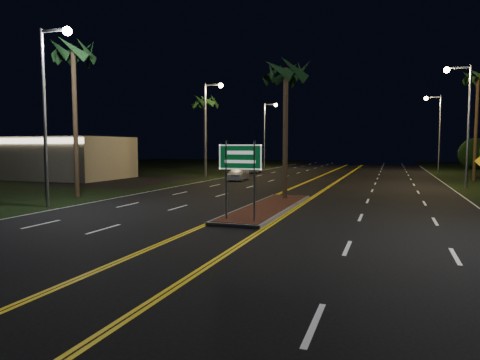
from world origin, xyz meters
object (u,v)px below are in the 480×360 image
at_px(palm_left_near, 73,54).
at_px(car_near, 238,172).
at_px(streetlight_left_near, 50,96).
at_px(streetlight_left_far, 267,128).
at_px(median_island, 268,208).
at_px(palm_left_far, 205,102).
at_px(streetlight_left_mid, 209,119).
at_px(commercial_building, 49,158).
at_px(streetlight_right_far, 436,125).
at_px(streetlight_right_mid, 463,112).
at_px(highway_sign, 240,164).
at_px(palm_right_far, 478,78).
at_px(palm_median, 286,72).
at_px(shrub_far, 475,154).
at_px(car_far, 254,166).

relative_size(palm_left_near, car_near, 2.17).
distance_m(streetlight_left_near, streetlight_left_far, 40.00).
xyz_separation_m(streetlight_left_far, palm_left_near, (-1.89, -36.00, 3.02)).
height_order(median_island, palm_left_near, palm_left_near).
height_order(median_island, palm_left_far, palm_left_far).
bearing_deg(streetlight_left_far, palm_left_far, -97.78).
relative_size(streetlight_left_mid, palm_left_near, 0.92).
distance_m(commercial_building, streetlight_right_far, 42.88).
distance_m(commercial_building, streetlight_left_near, 22.49).
relative_size(streetlight_left_near, streetlight_left_far, 1.00).
xyz_separation_m(median_island, streetlight_left_near, (-10.61, -3.00, 5.57)).
xyz_separation_m(median_island, streetlight_right_mid, (10.61, 15.00, 5.57)).
bearing_deg(highway_sign, car_near, 110.02).
distance_m(streetlight_right_far, palm_left_far, 27.36).
bearing_deg(palm_left_far, streetlight_right_mid, -14.37).
bearing_deg(palm_left_far, streetlight_left_near, -84.79).
bearing_deg(palm_left_near, highway_sign, -22.60).
bearing_deg(car_near, median_island, -70.61).
xyz_separation_m(streetlight_left_far, streetlight_right_far, (21.23, -2.00, 0.00)).
relative_size(streetlight_left_near, streetlight_left_mid, 1.00).
height_order(streetlight_right_mid, palm_right_far, palm_right_far).
relative_size(streetlight_left_mid, streetlight_right_far, 1.00).
height_order(streetlight_left_far, streetlight_right_mid, same).
bearing_deg(palm_median, streetlight_right_far, 71.38).
bearing_deg(palm_left_far, highway_sign, -63.08).
height_order(median_island, streetlight_left_far, streetlight_left_far).
bearing_deg(shrub_far, median_island, -115.45).
xyz_separation_m(palm_left_near, car_near, (5.00, 15.38, -7.93)).
bearing_deg(palm_median, streetlight_left_far, 107.58).
height_order(streetlight_right_far, palm_right_far, palm_right_far).
relative_size(palm_left_far, car_near, 1.95).
height_order(palm_median, palm_left_far, palm_left_far).
distance_m(highway_sign, palm_right_far, 30.81).
bearing_deg(commercial_building, streetlight_right_mid, 3.14).
bearing_deg(median_island, commercial_building, 153.45).
distance_m(streetlight_left_near, streetlight_right_far, 43.53).
distance_m(streetlight_left_mid, palm_median, 17.25).
xyz_separation_m(palm_left_far, car_far, (3.30, 6.52, -6.96)).
height_order(streetlight_left_far, shrub_far, streetlight_left_far).
relative_size(palm_right_far, shrub_far, 2.60).
height_order(streetlight_right_far, palm_median, streetlight_right_far).
relative_size(streetlight_left_mid, car_far, 1.91).
bearing_deg(streetlight_left_near, palm_left_far, 95.21).
bearing_deg(palm_right_far, shrub_far, 80.54).
xyz_separation_m(streetlight_left_mid, palm_left_near, (-1.89, -16.00, 3.02)).
xyz_separation_m(commercial_building, car_far, (16.50, 14.53, -1.22)).
distance_m(streetlight_left_near, palm_right_far, 35.16).
relative_size(streetlight_left_far, shrub_far, 2.27).
relative_size(streetlight_left_mid, streetlight_right_mid, 1.00).
height_order(palm_left_near, palm_left_far, palm_left_near).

